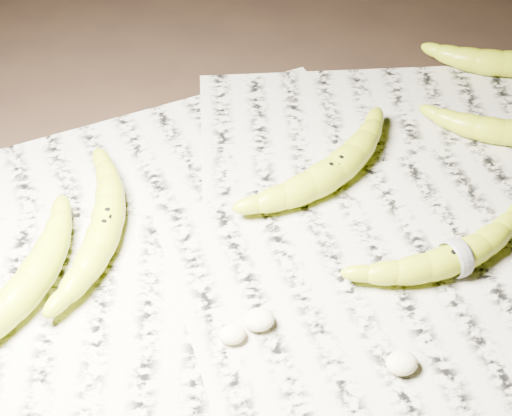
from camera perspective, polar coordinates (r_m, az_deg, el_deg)
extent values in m
plane|color=black|center=(0.80, 1.28, -3.79)|extent=(3.00, 3.00, 0.00)
cube|color=#B0AC96|center=(0.80, 2.65, -2.90)|extent=(0.90, 0.70, 0.01)
torus|color=white|center=(0.79, 15.75, -3.69)|extent=(0.01, 0.04, 0.04)
ellipsoid|color=beige|center=(0.72, 0.23, -8.75)|extent=(0.03, 0.03, 0.02)
ellipsoid|color=beige|center=(0.72, -1.90, -9.88)|extent=(0.03, 0.02, 0.02)
ellipsoid|color=beige|center=(0.71, 11.64, -11.89)|extent=(0.03, 0.03, 0.02)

